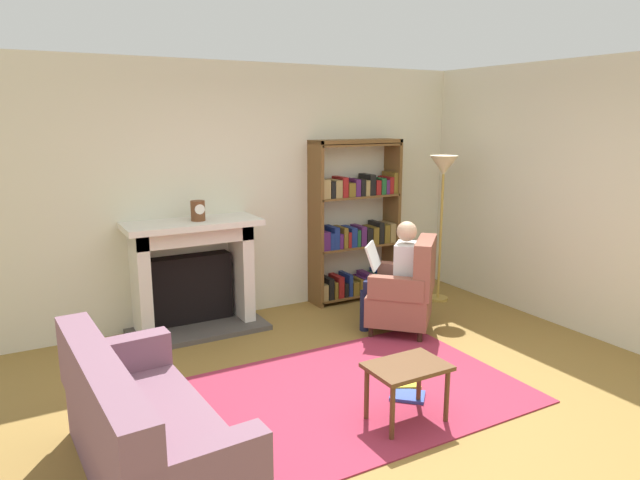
{
  "coord_description": "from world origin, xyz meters",
  "views": [
    {
      "loc": [
        -2.35,
        -3.18,
        2.14
      ],
      "look_at": [
        0.1,
        1.2,
        1.05
      ],
      "focal_mm": 31.9,
      "sensor_mm": 36.0,
      "label": 1
    }
  ],
  "objects_px": {
    "fireplace": "(193,272)",
    "seated_reader": "(395,272)",
    "bookshelf": "(356,226)",
    "side_table": "(407,373)",
    "floor_lamp": "(443,178)",
    "mantel_clock": "(198,211)",
    "sofa_floral": "(143,436)",
    "armchair_reading": "(406,291)"
  },
  "relations": [
    {
      "from": "bookshelf",
      "to": "armchair_reading",
      "type": "relative_size",
      "value": 1.94
    },
    {
      "from": "fireplace",
      "to": "seated_reader",
      "type": "xyz_separation_m",
      "value": [
        1.76,
        -1.05,
        0.02
      ]
    },
    {
      "from": "bookshelf",
      "to": "side_table",
      "type": "xyz_separation_m",
      "value": [
        -1.22,
        -2.57,
        -0.52
      ]
    },
    {
      "from": "fireplace",
      "to": "sofa_floral",
      "type": "height_order",
      "value": "fireplace"
    },
    {
      "from": "seated_reader",
      "to": "mantel_clock",
      "type": "bearing_deg",
      "value": -74.13
    },
    {
      "from": "sofa_floral",
      "to": "floor_lamp",
      "type": "bearing_deg",
      "value": -67.52
    },
    {
      "from": "fireplace",
      "to": "floor_lamp",
      "type": "relative_size",
      "value": 0.79
    },
    {
      "from": "bookshelf",
      "to": "sofa_floral",
      "type": "relative_size",
      "value": 1.08
    },
    {
      "from": "bookshelf",
      "to": "seated_reader",
      "type": "relative_size",
      "value": 1.65
    },
    {
      "from": "side_table",
      "to": "floor_lamp",
      "type": "distance_m",
      "value": 3.08
    },
    {
      "from": "seated_reader",
      "to": "sofa_floral",
      "type": "bearing_deg",
      "value": -19.76
    },
    {
      "from": "bookshelf",
      "to": "floor_lamp",
      "type": "height_order",
      "value": "bookshelf"
    },
    {
      "from": "fireplace",
      "to": "bookshelf",
      "type": "bearing_deg",
      "value": 1.04
    },
    {
      "from": "side_table",
      "to": "bookshelf",
      "type": "bearing_deg",
      "value": 64.64
    },
    {
      "from": "fireplace",
      "to": "seated_reader",
      "type": "relative_size",
      "value": 1.19
    },
    {
      "from": "seated_reader",
      "to": "fireplace",
      "type": "bearing_deg",
      "value": -75.8
    },
    {
      "from": "seated_reader",
      "to": "bookshelf",
      "type": "bearing_deg",
      "value": -146.76
    },
    {
      "from": "bookshelf",
      "to": "sofa_floral",
      "type": "xyz_separation_m",
      "value": [
        -3.01,
        -2.39,
        -0.57
      ]
    },
    {
      "from": "seated_reader",
      "to": "side_table",
      "type": "distance_m",
      "value": 1.8
    },
    {
      "from": "fireplace",
      "to": "armchair_reading",
      "type": "xyz_separation_m",
      "value": [
        1.84,
        -1.14,
        -0.18
      ]
    },
    {
      "from": "seated_reader",
      "to": "floor_lamp",
      "type": "height_order",
      "value": "floor_lamp"
    },
    {
      "from": "fireplace",
      "to": "seated_reader",
      "type": "bearing_deg",
      "value": -30.92
    },
    {
      "from": "mantel_clock",
      "to": "sofa_floral",
      "type": "distance_m",
      "value": 2.66
    },
    {
      "from": "armchair_reading",
      "to": "side_table",
      "type": "relative_size",
      "value": 1.73
    },
    {
      "from": "bookshelf",
      "to": "side_table",
      "type": "relative_size",
      "value": 3.37
    },
    {
      "from": "fireplace",
      "to": "mantel_clock",
      "type": "distance_m",
      "value": 0.65
    },
    {
      "from": "bookshelf",
      "to": "floor_lamp",
      "type": "xyz_separation_m",
      "value": [
        0.83,
        -0.54,
        0.56
      ]
    },
    {
      "from": "mantel_clock",
      "to": "seated_reader",
      "type": "height_order",
      "value": "mantel_clock"
    },
    {
      "from": "armchair_reading",
      "to": "bookshelf",
      "type": "bearing_deg",
      "value": -141.99
    },
    {
      "from": "fireplace",
      "to": "bookshelf",
      "type": "height_order",
      "value": "bookshelf"
    },
    {
      "from": "floor_lamp",
      "to": "sofa_floral",
      "type": "bearing_deg",
      "value": -154.18
    },
    {
      "from": "fireplace",
      "to": "armchair_reading",
      "type": "distance_m",
      "value": 2.17
    },
    {
      "from": "mantel_clock",
      "to": "sofa_floral",
      "type": "height_order",
      "value": "mantel_clock"
    },
    {
      "from": "seated_reader",
      "to": "sofa_floral",
      "type": "xyz_separation_m",
      "value": [
        -2.78,
        -1.3,
        -0.3
      ]
    },
    {
      "from": "sofa_floral",
      "to": "bookshelf",
      "type": "bearing_deg",
      "value": -54.86
    },
    {
      "from": "fireplace",
      "to": "side_table",
      "type": "distance_m",
      "value": 2.66
    },
    {
      "from": "armchair_reading",
      "to": "seated_reader",
      "type": "bearing_deg",
      "value": -90.0
    },
    {
      "from": "mantel_clock",
      "to": "seated_reader",
      "type": "xyz_separation_m",
      "value": [
        1.7,
        -0.95,
        -0.62
      ]
    },
    {
      "from": "mantel_clock",
      "to": "side_table",
      "type": "xyz_separation_m",
      "value": [
        0.71,
        -2.43,
        -0.87
      ]
    },
    {
      "from": "side_table",
      "to": "sofa_floral",
      "type": "bearing_deg",
      "value": 174.35
    },
    {
      "from": "armchair_reading",
      "to": "seated_reader",
      "type": "height_order",
      "value": "seated_reader"
    },
    {
      "from": "bookshelf",
      "to": "mantel_clock",
      "type": "bearing_deg",
      "value": -175.99
    }
  ]
}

